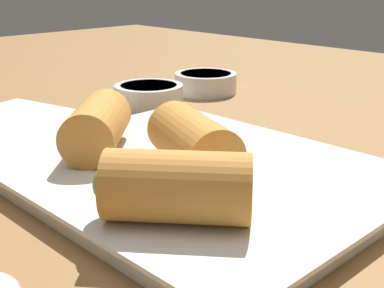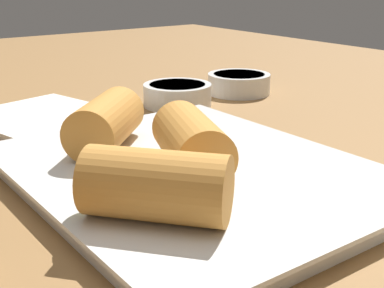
# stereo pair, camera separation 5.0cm
# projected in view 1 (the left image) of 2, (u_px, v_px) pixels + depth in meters

# --- Properties ---
(table_surface) EXTENTS (1.80, 1.40, 0.02)m
(table_surface) POSITION_uv_depth(u_px,v_px,m) (153.00, 185.00, 0.42)
(table_surface) COLOR olive
(table_surface) RESTS_ON ground
(serving_plate) EXTENTS (0.28, 0.23, 0.01)m
(serving_plate) POSITION_uv_depth(u_px,v_px,m) (192.00, 175.00, 0.39)
(serving_plate) COLOR silver
(serving_plate) RESTS_ON table_surface
(roll_front_left) EXTENTS (0.09, 0.09, 0.04)m
(roll_front_left) POSITION_uv_depth(u_px,v_px,m) (98.00, 125.00, 0.41)
(roll_front_left) COLOR #C68438
(roll_front_left) RESTS_ON serving_plate
(roll_front_right) EXTENTS (0.09, 0.08, 0.04)m
(roll_front_right) POSITION_uv_depth(u_px,v_px,m) (170.00, 186.00, 0.30)
(roll_front_right) COLOR #C68438
(roll_front_right) RESTS_ON serving_plate
(roll_back_left) EXTENTS (0.09, 0.07, 0.04)m
(roll_back_left) POSITION_uv_depth(u_px,v_px,m) (186.00, 142.00, 0.37)
(roll_back_left) COLOR #C68438
(roll_back_left) RESTS_ON serving_plate
(dipping_bowl_near) EXTENTS (0.08, 0.08, 0.03)m
(dipping_bowl_near) POSITION_uv_depth(u_px,v_px,m) (149.00, 95.00, 0.61)
(dipping_bowl_near) COLOR silver
(dipping_bowl_near) RESTS_ON table_surface
(dipping_bowl_far) EXTENTS (0.08, 0.08, 0.03)m
(dipping_bowl_far) POSITION_uv_depth(u_px,v_px,m) (206.00, 82.00, 0.68)
(dipping_bowl_far) COLOR silver
(dipping_bowl_far) RESTS_ON table_surface
(napkin) EXTENTS (0.18, 0.16, 0.01)m
(napkin) POSITION_uv_depth(u_px,v_px,m) (18.00, 124.00, 0.53)
(napkin) COLOR silver
(napkin) RESTS_ON table_surface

